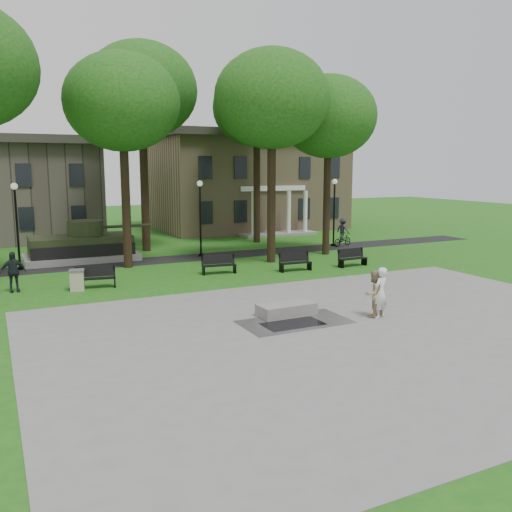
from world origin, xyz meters
The scene contains 25 objects.
ground centered at (0.00, 0.00, 0.00)m, with size 120.00×120.00×0.00m, color #1A5514.
plaza centered at (0.00, -5.00, 0.01)m, with size 22.00×16.00×0.02m, color gray.
footpath centered at (0.00, 12.00, 0.01)m, with size 44.00×2.60×0.01m, color black.
building_right centered at (10.00, 26.00, 4.34)m, with size 17.00×12.00×8.60m.
tree_1 centered at (-4.50, 10.50, 8.95)m, with size 6.20×6.20×11.63m.
tree_2 centered at (3.50, 8.50, 9.32)m, with size 6.60×6.60×12.16m.
tree_3 centered at (8.00, 9.50, 8.60)m, with size 6.00×6.00×11.19m.
tree_4 centered at (-2.00, 16.00, 10.39)m, with size 7.20×7.20×13.50m.
tree_5 centered at (6.50, 16.50, 9.67)m, with size 6.40×6.40×12.44m.
lamp_left centered at (-10.00, 12.30, 2.79)m, with size 0.36×0.36×4.73m.
lamp_mid centered at (0.50, 12.30, 2.79)m, with size 0.36×0.36×4.73m.
lamp_right centered at (10.50, 12.30, 2.79)m, with size 0.36×0.36×4.73m.
tank_monument centered at (-6.46, 14.00, 0.86)m, with size 7.45×3.40×2.40m.
puddle centered at (-1.80, -3.25, 0.02)m, with size 2.20×1.20×0.00m, color black.
concrete_block centered at (-1.43, -2.11, 0.24)m, with size 2.20×1.00×0.45m, color gray.
skateboard centered at (1.56, -3.70, 0.06)m, with size 0.78×0.20×0.07m, color brown.
skateboarder centered at (1.51, -3.95, 0.97)m, with size 0.69×0.46×1.90m, color silver.
friend_watching centered at (1.35, -3.76, 0.91)m, with size 0.87×0.68×1.79m, color tan.
pedestrian_walker centered at (-10.53, 6.72, 0.92)m, with size 1.08×0.45×1.85m, color black.
cyclist centered at (11.02, 11.93, 0.82)m, with size 1.87×1.12×1.99m.
park_bench_0 centered at (-7.07, 6.00, 0.52)m, with size 1.85×0.82×1.00m.
park_bench_1 centered at (-0.64, 6.61, 0.52)m, with size 1.84×0.73×1.00m.
park_bench_2 centered at (3.36, 5.50, 0.52)m, with size 1.82×0.60×1.00m.
park_bench_3 centered at (6.97, 5.27, 0.52)m, with size 1.83×0.66×1.00m.
trash_bin centered at (-7.92, 5.80, 0.49)m, with size 0.77×0.77×0.96m.
Camera 1 is at (-11.24, -19.45, 5.58)m, focal length 38.00 mm.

